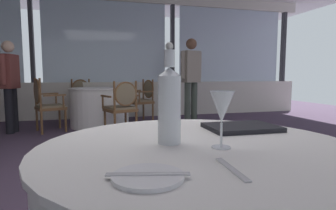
{
  "coord_description": "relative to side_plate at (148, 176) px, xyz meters",
  "views": [
    {
      "loc": [
        -0.32,
        -2.45,
        1.0
      ],
      "look_at": [
        0.01,
        -1.23,
        0.87
      ],
      "focal_mm": 29.71,
      "sensor_mm": 36.0,
      "label": 1
    }
  ],
  "objects": [
    {
      "name": "diner_person_1",
      "position": [
        -1.53,
        4.77,
        0.14
      ],
      "size": [
        0.26,
        0.52,
        1.6
      ],
      "rotation": [
        0.0,
        0.0,
        6.1
      ],
      "color": "black",
      "rests_on": "ground_plane"
    },
    {
      "name": "ground_plane",
      "position": [
        0.2,
        1.82,
        -0.77
      ],
      "size": [
        15.08,
        15.08,
        0.0
      ],
      "primitive_type": "plane",
      "color": "#47384C"
    },
    {
      "name": "menu_book",
      "position": [
        0.52,
        0.48,
        0.01
      ],
      "size": [
        0.31,
        0.23,
        0.02
      ],
      "primitive_type": "cube",
      "rotation": [
        0.0,
        0.0,
        -0.01
      ],
      "color": "black",
      "rests_on": "foreground_table"
    },
    {
      "name": "window_wall_far",
      "position": [
        0.2,
        6.18,
        0.42
      ],
      "size": [
        10.28,
        0.14,
        2.99
      ],
      "color": "silver",
      "rests_on": "ground_plane"
    },
    {
      "name": "dining_chair_0_3",
      "position": [
        -0.37,
        6.0,
        -0.23
      ],
      "size": [
        0.63,
        0.59,
        0.93
      ],
      "rotation": [
        0.0,
        0.0,
        11.36
      ],
      "color": "brown",
      "rests_on": "ground_plane"
    },
    {
      "name": "background_table_0",
      "position": [
        -0.01,
        5.05,
        -0.39
      ],
      "size": [
        1.17,
        1.17,
        0.76
      ],
      "color": "white",
      "rests_on": "ground_plane"
    },
    {
      "name": "wine_glass",
      "position": [
        0.29,
        0.21,
        0.13
      ],
      "size": [
        0.08,
        0.08,
        0.19
      ],
      "color": "white",
      "rests_on": "foreground_table"
    },
    {
      "name": "diner_person_0",
      "position": [
        1.85,
        4.88,
        0.25
      ],
      "size": [
        0.5,
        0.31,
        1.77
      ],
      "rotation": [
        0.0,
        0.0,
        5.05
      ],
      "color": "#424C42",
      "rests_on": "ground_plane"
    },
    {
      "name": "dinner_fork",
      "position": [
        0.22,
        0.0,
        -0.0
      ],
      "size": [
        0.03,
        0.18,
        0.0
      ],
      "primitive_type": "cube",
      "rotation": [
        0.0,
        0.0,
        1.51
      ],
      "color": "silver",
      "rests_on": "foreground_table"
    },
    {
      "name": "side_plate",
      "position": [
        0.0,
        0.0,
        0.0
      ],
      "size": [
        0.17,
        0.17,
        0.01
      ],
      "primitive_type": "cylinder",
      "color": "white",
      "rests_on": "foreground_table"
    },
    {
      "name": "dining_chair_0_1",
      "position": [
        0.35,
        4.1,
        -0.24
      ],
      "size": [
        0.63,
        0.59,
        0.92
      ],
      "rotation": [
        0.0,
        0.0,
        8.21
      ],
      "color": "brown",
      "rests_on": "ground_plane"
    },
    {
      "name": "butter_knife",
      "position": [
        0.0,
        0.0,
        0.01
      ],
      "size": [
        0.2,
        0.06,
        0.0
      ],
      "primitive_type": "cube",
      "rotation": [
        0.0,
        0.0,
        -0.23
      ],
      "color": "silver",
      "rests_on": "foreground_table"
    },
    {
      "name": "dining_chair_0_0",
      "position": [
        -0.96,
        4.69,
        -0.21
      ],
      "size": [
        0.59,
        0.63,
        0.96
      ],
      "rotation": [
        0.0,
        0.0,
        6.64
      ],
      "color": "brown",
      "rests_on": "ground_plane"
    },
    {
      "name": "dining_chair_0_2",
      "position": [
        0.93,
        5.4,
        -0.23
      ],
      "size": [
        0.59,
        0.63,
        0.92
      ],
      "rotation": [
        0.0,
        0.0,
        9.79
      ],
      "color": "brown",
      "rests_on": "ground_plane"
    },
    {
      "name": "water_bottle",
      "position": [
        0.14,
        0.32,
        0.14
      ],
      "size": [
        0.08,
        0.08,
        0.36
      ],
      "color": "white",
      "rests_on": "foreground_table"
    }
  ]
}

